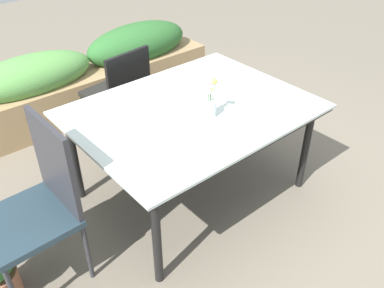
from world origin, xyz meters
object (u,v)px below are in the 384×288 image
chair_end_left (39,200)px  flower_vase (211,102)px  planter_box (92,75)px  dining_table (192,115)px  chair_far_side (120,90)px

chair_end_left → flower_vase: bearing=-99.0°
planter_box → dining_table: bearing=-93.5°
flower_vase → planter_box: (0.07, 1.79, -0.48)m
planter_box → flower_vase: bearing=-92.2°
chair_end_left → planter_box: size_ratio=0.40×
dining_table → flower_vase: size_ratio=5.82×
chair_far_side → flower_vase: flower_vase is taller
flower_vase → planter_box: size_ratio=0.11×
flower_vase → chair_end_left: bearing=172.4°
chair_far_side → flower_vase: 1.14m
dining_table → chair_far_side: chair_far_side is taller
chair_end_left → chair_far_side: size_ratio=1.17×
dining_table → planter_box: (0.10, 1.64, -0.33)m
dining_table → chair_end_left: bearing=179.9°
dining_table → chair_end_left: (-1.10, 0.00, -0.12)m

